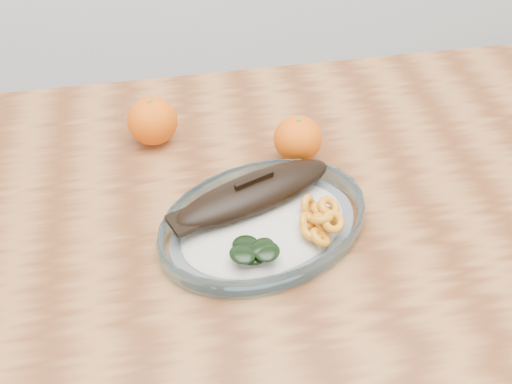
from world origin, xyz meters
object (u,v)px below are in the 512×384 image
plated_meal (263,221)px  orange_left (152,121)px  orange_right (298,139)px  dining_table (279,265)px

plated_meal → orange_left: 0.27m
orange_left → orange_right: orange_left is taller
orange_left → orange_right: 0.23m
orange_right → orange_left: bearing=159.3°
orange_left → orange_right: size_ratio=1.06×
dining_table → orange_right: size_ratio=16.01×
dining_table → plated_meal: plated_meal is taller
dining_table → plated_meal: size_ratio=1.74×
dining_table → orange_left: orange_left is taller
plated_meal → dining_table: bearing=10.3°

